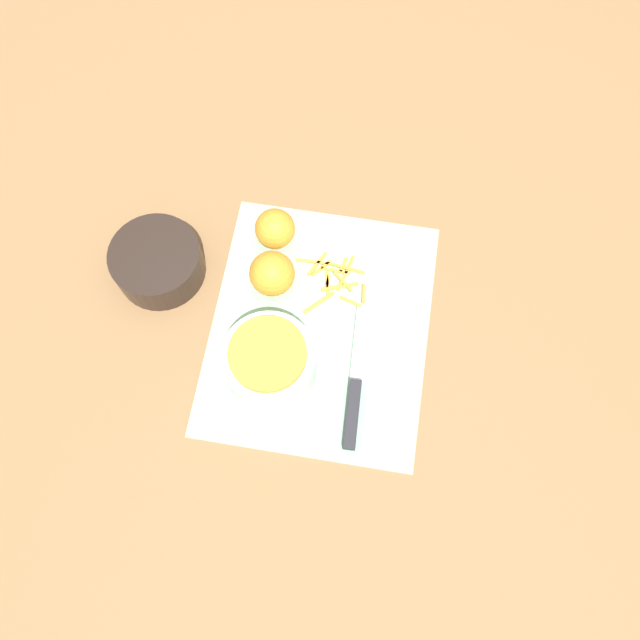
% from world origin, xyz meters
% --- Properties ---
extents(ground_plane, '(4.00, 4.00, 0.00)m').
position_xyz_m(ground_plane, '(0.00, 0.00, 0.00)').
color(ground_plane, olive).
extents(cutting_board, '(0.45, 0.37, 0.01)m').
position_xyz_m(cutting_board, '(0.00, 0.00, 0.00)').
color(cutting_board, '#84B793').
rests_on(cutting_board, ground_plane).
extents(bowl_speckled, '(0.15, 0.15, 0.09)m').
position_xyz_m(bowl_speckled, '(-0.09, 0.07, 0.05)').
color(bowl_speckled, silver).
rests_on(bowl_speckled, cutting_board).
extents(bowl_dark, '(0.16, 0.16, 0.07)m').
position_xyz_m(bowl_dark, '(0.06, 0.30, 0.03)').
color(bowl_dark, black).
rests_on(bowl_dark, ground_plane).
extents(knife, '(0.26, 0.03, 0.02)m').
position_xyz_m(knife, '(-0.12, -0.08, 0.01)').
color(knife, '#232328').
rests_on(knife, cutting_board).
extents(orange_left, '(0.08, 0.08, 0.08)m').
position_xyz_m(orange_left, '(0.07, 0.09, 0.05)').
color(orange_left, orange).
rests_on(orange_left, cutting_board).
extents(orange_right, '(0.07, 0.07, 0.07)m').
position_xyz_m(orange_right, '(0.16, 0.11, 0.04)').
color(orange_right, orange).
rests_on(orange_right, cutting_board).
extents(peel_pile, '(0.13, 0.13, 0.01)m').
position_xyz_m(peel_pile, '(0.09, -0.01, 0.01)').
color(peel_pile, orange).
rests_on(peel_pile, cutting_board).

